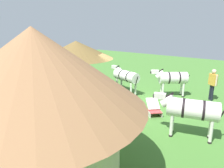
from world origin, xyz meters
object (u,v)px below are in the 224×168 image
(guest_beside_umbrella, at_px, (38,90))
(standing_watcher, at_px, (213,82))
(zebra_by_umbrella, at_px, (191,109))
(patio_chair_west_end, at_px, (68,100))
(striped_lounge_chair, at_px, (154,109))
(thatched_hut, at_px, (38,99))
(patio_chair_east_end, at_px, (101,90))
(zebra_toward_hut, at_px, (172,78))
(patio_chair_near_lawn, at_px, (66,87))
(patio_dining_table, at_px, (78,90))
(zebra_nearest_camera, at_px, (126,76))
(shade_umbrella, at_px, (76,50))

(guest_beside_umbrella, bearing_deg, standing_watcher, -38.48)
(zebra_by_umbrella, bearing_deg, guest_beside_umbrella, 89.65)
(patio_chair_west_end, bearing_deg, standing_watcher, 23.60)
(standing_watcher, bearing_deg, zebra_by_umbrella, 134.35)
(striped_lounge_chair, xyz_separation_m, zebra_by_umbrella, (-1.84, 0.99, 0.78))
(thatched_hut, relative_size, guest_beside_umbrella, 3.07)
(patio_chair_east_end, relative_size, standing_watcher, 0.54)
(thatched_hut, distance_m, patio_chair_east_end, 6.32)
(thatched_hut, xyz_separation_m, zebra_toward_hut, (0.04, -8.17, -1.12))
(zebra_toward_hut, bearing_deg, patio_chair_east_end, 95.48)
(patio_chair_near_lawn, relative_size, standing_watcher, 0.54)
(patio_dining_table, distance_m, zebra_by_umbrella, 5.64)
(patio_chair_west_end, distance_m, standing_watcher, 7.34)
(guest_beside_umbrella, xyz_separation_m, striped_lounge_chair, (-4.36, -2.81, -0.73))
(patio_chair_west_end, distance_m, zebra_toward_hut, 5.69)
(thatched_hut, xyz_separation_m, patio_chair_east_end, (2.81, -5.42, -1.62))
(patio_chair_near_lawn, height_order, zebra_nearest_camera, zebra_nearest_camera)
(striped_lounge_chair, distance_m, zebra_toward_hut, 3.01)
(shade_umbrella, height_order, striped_lounge_chair, shade_umbrella)
(shade_umbrella, bearing_deg, patio_chair_west_end, 115.82)
(zebra_by_umbrella, bearing_deg, standing_watcher, -12.57)
(shade_umbrella, relative_size, patio_chair_east_end, 3.99)
(patio_dining_table, xyz_separation_m, striped_lounge_chair, (-3.79, -0.92, -0.40))
(thatched_hut, relative_size, zebra_toward_hut, 2.84)
(patio_chair_west_end, distance_m, striped_lounge_chair, 3.84)
(patio_dining_table, distance_m, patio_chair_east_end, 1.22)
(standing_watcher, bearing_deg, zebra_nearest_camera, 62.57)
(patio_chair_near_lawn, relative_size, guest_beside_umbrella, 0.55)
(patio_chair_east_end, bearing_deg, patio_chair_west_end, 117.75)
(shade_umbrella, xyz_separation_m, zebra_toward_hut, (-3.38, -3.81, -1.64))
(patio_chair_near_lawn, distance_m, guest_beside_umbrella, 2.23)
(shade_umbrella, distance_m, striped_lounge_chair, 4.58)
(patio_chair_near_lawn, bearing_deg, standing_watcher, 132.73)
(shade_umbrella, xyz_separation_m, patio_chair_west_end, (-0.53, 1.10, -2.14))
(patio_dining_table, xyz_separation_m, patio_chair_east_end, (-0.60, -1.06, -0.14))
(patio_dining_table, height_order, patio_chair_west_end, patio_chair_west_end)
(zebra_toward_hut, bearing_deg, zebra_nearest_camera, 75.78)
(patio_chair_west_end, relative_size, zebra_by_umbrella, 0.40)
(striped_lounge_chair, distance_m, zebra_by_umbrella, 2.23)
(thatched_hut, xyz_separation_m, shade_umbrella, (3.41, -4.36, 0.52))
(thatched_hut, bearing_deg, zebra_nearest_camera, -71.58)
(patio_chair_west_end, xyz_separation_m, zebra_toward_hut, (-2.85, -4.90, 0.50))
(zebra_nearest_camera, distance_m, zebra_toward_hut, 2.57)
(patio_chair_west_end, relative_size, patio_chair_east_end, 1.00)
(guest_beside_umbrella, distance_m, zebra_nearest_camera, 4.89)
(thatched_hut, relative_size, striped_lounge_chair, 5.41)
(thatched_hut, distance_m, patio_dining_table, 5.73)
(standing_watcher, xyz_separation_m, zebra_toward_hut, (1.92, 0.66, 0.03))
(patio_chair_west_end, xyz_separation_m, guest_beside_umbrella, (1.11, 0.80, 0.47))
(thatched_hut, xyz_separation_m, patio_chair_near_lawn, (4.61, -4.56, -1.62))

